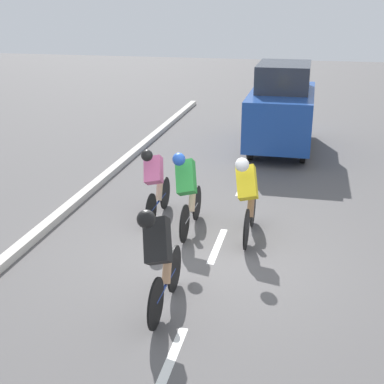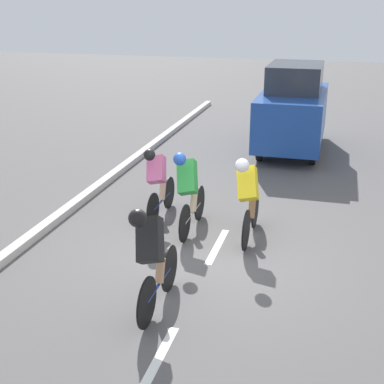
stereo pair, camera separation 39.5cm
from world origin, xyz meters
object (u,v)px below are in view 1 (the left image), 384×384
at_px(cyclist_yellow, 248,195).
at_px(cyclist_pink, 155,181).
at_px(cyclist_green, 187,189).
at_px(support_car, 282,108).
at_px(cyclist_black, 159,255).

bearing_deg(cyclist_yellow, cyclist_pink, -15.55).
relative_size(cyclist_yellow, cyclist_green, 0.99).
bearing_deg(support_car, cyclist_pink, 70.71).
bearing_deg(support_car, cyclist_green, 78.43).
bearing_deg(cyclist_pink, cyclist_yellow, 164.45).
height_order(cyclist_green, support_car, support_car).
height_order(cyclist_pink, support_car, support_car).
bearing_deg(cyclist_pink, cyclist_green, 148.70).
bearing_deg(cyclist_black, cyclist_green, -84.87).
bearing_deg(cyclist_green, cyclist_black, 95.13).
bearing_deg(cyclist_green, cyclist_yellow, 176.81).
distance_m(cyclist_green, support_car, 6.23).
height_order(cyclist_yellow, support_car, support_car).
bearing_deg(cyclist_pink, cyclist_black, 107.45).
distance_m(cyclist_pink, support_car, 6.00).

